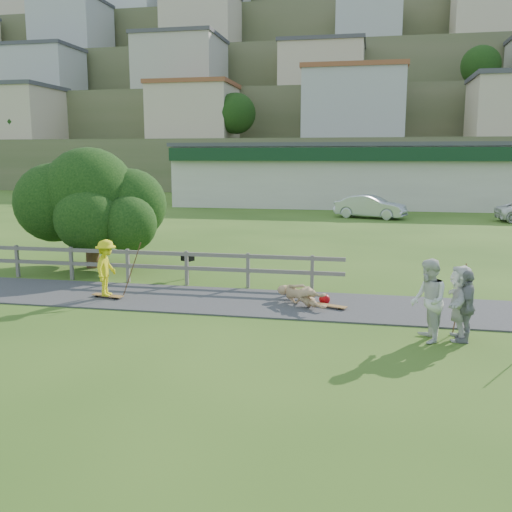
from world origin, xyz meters
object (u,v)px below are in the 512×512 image
Objects in this scene: spectator_d at (460,302)px; bbq at (188,267)px; spectator_a at (428,301)px; tree at (91,221)px; skater_fallen at (302,295)px; spectator_b at (466,306)px; car_silver at (370,207)px; skater_rider at (107,271)px.

bbq is at bearing -114.77° from spectator_d.
spectator_a is 0.34× the size of tree.
tree is (-11.32, 6.45, 0.78)m from spectator_a.
skater_fallen is 0.32× the size of tree.
spectator_d is (-0.11, 0.15, 0.04)m from spectator_b.
spectator_d is 25.53m from car_silver.
spectator_a reaches higher than skater_rider.
bbq reaches higher than skater_fallen.
tree reaches higher than bbq.
spectator_d is at bearing -27.05° from tree.
tree is at bearing -110.40° from spectator_b.
tree reaches higher than spectator_d.
car_silver is 0.85× the size of tree.
skater_fallen is at bearing -167.14° from car_silver.
spectator_b is 0.19m from spectator_d.
bbq is (-7.26, 5.26, -0.52)m from spectator_a.
spectator_b is at bearing -8.27° from bbq.
car_silver is (-2.13, 25.61, -0.04)m from spectator_b.
spectator_a is 0.84m from spectator_b.
spectator_b is 0.30× the size of tree.
skater_rider is at bearing -58.32° from tree.
spectator_b reaches higher than skater_fallen.
tree reaches higher than skater_rider.
skater_rider is 0.88× the size of spectator_a.
spectator_d is (0.71, 0.31, -0.08)m from spectator_a.
tree is (-12.03, 6.14, 0.87)m from spectator_d.
spectator_a is at bearing -29.67° from tree.
car_silver is at bearing -168.24° from spectator_b.
tree is (-8.24, 4.05, 1.39)m from skater_fallen.
car_silver is at bearing 62.60° from tree.
car_silver reaches higher than bbq.
bbq is at bearing -16.30° from tree.
spectator_a reaches higher than car_silver.
skater_fallen is (5.58, 0.25, -0.50)m from skater_rider.
spectator_b reaches higher than bbq.
car_silver is at bearing 97.83° from bbq.
car_silver is 21.77m from tree.
spectator_d reaches higher than skater_rider.
spectator_a is 0.40× the size of car_silver.
spectator_a reaches higher than skater_fallen.
bbq is (1.41, 3.11, -0.41)m from skater_rider.
skater_rider is 8.93m from spectator_a.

